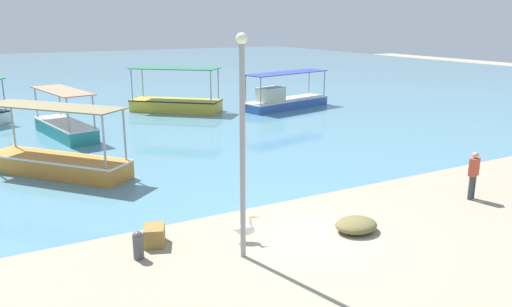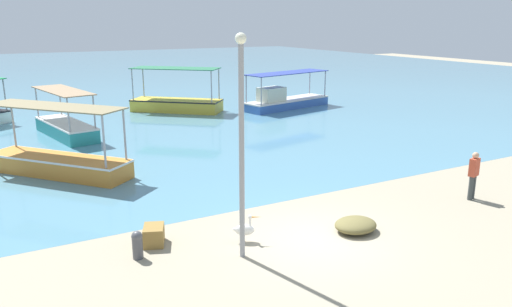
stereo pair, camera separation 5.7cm
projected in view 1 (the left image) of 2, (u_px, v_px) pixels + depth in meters
The scene contains 12 objects.
ground at pixel (317, 238), 14.23m from camera, with size 120.00×120.00×0.00m, color gray.
harbor_water at pixel (61, 77), 54.84m from camera, with size 110.00×90.00×0.00m, color teal.
fishing_boat_far_left at pixel (58, 161), 19.95m from camera, with size 5.16×5.73×2.80m.
fishing_boat_near_right at pixel (65, 127), 26.55m from camera, with size 2.58×5.66×2.48m.
fishing_boat_far_right at pixel (176, 103), 33.88m from camera, with size 5.87×5.47×2.93m.
fishing_boat_center at pixel (284, 100), 35.02m from camera, with size 7.08×3.30×2.50m.
pelican at pixel (245, 229), 13.94m from camera, with size 0.76×0.50×0.80m.
lamp_post at pixel (242, 137), 12.33m from camera, with size 0.28×0.28×5.75m.
mooring_bollard at pixel (138, 244), 12.94m from camera, with size 0.29×0.29×0.76m.
fisherman_standing at pixel (473, 174), 17.15m from camera, with size 0.44×0.32×1.69m.
net_pile at pixel (356, 225), 14.66m from camera, with size 1.29×1.10×0.41m, color brown.
cargo_crate at pixel (155, 235), 13.80m from camera, with size 0.74×0.55×0.53m, color olive.
Camera 1 is at (-7.85, -10.65, 6.03)m, focal length 35.00 mm.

